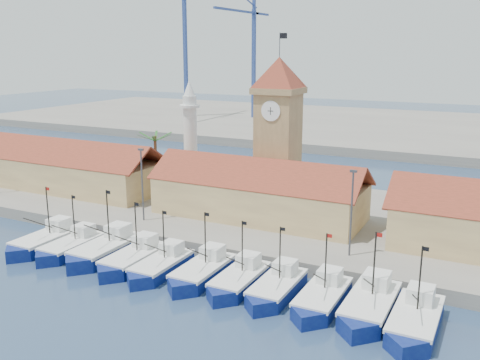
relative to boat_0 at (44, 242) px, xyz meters
The scene contains 22 objects.
ground 18.74m from the boat_0, ahead, with size 400.00×400.00×0.00m, color navy.
quay 28.72m from the boat_0, 49.63° to the left, with size 140.00×32.00×1.50m, color gray.
terminal 109.47m from the boat_0, 80.22° to the left, with size 240.00×80.00×2.00m, color gray.
boat_0 is the anchor object (origin of this frame).
boat_1 3.79m from the boat_0, ahead, with size 3.34×9.14×6.91m.
boat_2 8.03m from the boat_0, ahead, with size 3.79×10.39×7.86m.
boat_3 12.27m from the boat_0, ahead, with size 3.47×9.52×7.20m.
boat_4 15.87m from the boat_0, ahead, with size 3.29×9.02×6.83m.
boat_5 20.39m from the boat_0, ahead, with size 3.44×9.43×7.13m.
boat_6 24.49m from the boat_0, ahead, with size 3.30×9.04×6.84m.
boat_7 28.35m from the boat_0, ahead, with size 3.30×9.05×6.85m.
boat_8 32.76m from the boat_0, ahead, with size 3.36×9.21×6.97m.
boat_9 36.91m from the boat_0, ahead, with size 3.70×10.13×7.66m.
boat_10 40.79m from the boat_0, ahead, with size 3.58×9.80×7.41m.
hall_left 22.57m from the boat_0, 126.85° to the left, with size 31.20×10.13×7.61m.
hall_center 26.00m from the boat_0, 43.87° to the left, with size 27.04×10.13×7.61m.
clock_tower 32.27m from the boat_0, 52.08° to the left, with size 5.80×5.80×22.70m.
minaret 27.62m from the boat_0, 82.08° to the left, with size 3.00×3.00×16.30m.
palm_tree 24.54m from the boat_0, 93.35° to the left, with size 5.60×5.03×8.39m.
lamp_posts 22.25m from the boat_0, 27.35° to the left, with size 80.70×0.25×9.03m.
crane_blue_far 110.88m from the boat_0, 114.14° to the left, with size 1.00×33.55×44.11m.
crane_blue_near 109.32m from the boat_0, 102.95° to the left, with size 1.00×33.55×38.45m.
Camera 1 is at (27.22, -39.06, 22.11)m, focal length 40.00 mm.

